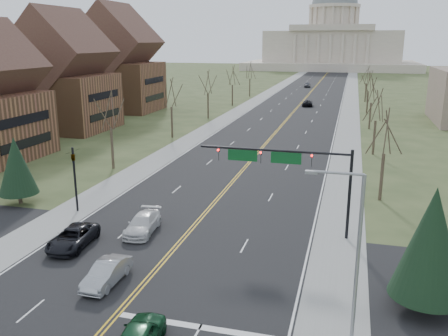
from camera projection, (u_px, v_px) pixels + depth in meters
The scene contains 32 objects.
ground at pixel (125, 305), 28.09m from camera, with size 600.00×600.00×0.00m, color #394824.
road at pixel (306, 97), 130.65m from camera, with size 20.00×380.00×0.01m, color black.
cross_road at pixel (163, 261), 33.68m from camera, with size 120.00×14.00×0.01m, color black.
sidewalk_left at pixel (263, 96), 133.66m from camera, with size 4.00×380.00×0.03m, color gray.
sidewalk_right at pixel (351, 99), 127.64m from camera, with size 4.00×380.00×0.03m, color gray.
center_line at pixel (306, 97), 130.65m from camera, with size 0.42×380.00×0.01m, color gold.
edge_line_left at pixel (271, 96), 133.11m from camera, with size 0.15×380.00×0.01m, color silver.
edge_line_right at pixel (343, 98), 128.19m from camera, with size 0.15×380.00×0.01m, color silver.
stop_bar at pixel (200, 327), 25.90m from camera, with size 9.50×0.50×0.01m, color silver.
capitol at pixel (332, 42), 257.41m from camera, with size 90.00×60.00×50.00m.
signal_mast at pixel (285, 164), 37.31m from camera, with size 12.12×0.44×7.20m.
signal_left at pixel (74, 172), 42.59m from camera, with size 0.32×0.36×6.00m.
street_light at pixel (353, 247), 23.54m from camera, with size 2.90×0.25×9.07m.
tree_r_0 at pixel (385, 135), 44.88m from camera, with size 3.74×3.74×8.50m.
tree_l_0 at pixel (110, 112), 56.27m from camera, with size 3.96×3.96×9.00m.
tree_r_1 at pixel (377, 107), 63.52m from camera, with size 3.74×3.74×8.50m.
tree_l_1 at pixel (171, 94), 74.92m from camera, with size 3.96×3.96×9.00m.
tree_r_2 at pixel (372, 92), 82.17m from camera, with size 3.74×3.74×8.50m.
tree_l_2 at pixel (208, 84), 93.57m from camera, with size 3.96×3.96×9.00m.
tree_r_3 at pixel (369, 82), 100.82m from camera, with size 3.74×3.74×8.50m.
tree_l_3 at pixel (232, 76), 112.22m from camera, with size 3.96×3.96×9.00m.
tree_r_4 at pixel (367, 76), 119.47m from camera, with size 3.74×3.74×8.50m.
tree_l_4 at pixel (250, 71), 130.87m from camera, with size 3.96×3.96×9.00m.
conifer_r at pixel (431, 243), 26.45m from camera, with size 4.20×4.20×7.50m.
conifer_l at pixel (16, 166), 44.68m from camera, with size 3.64×3.64×6.50m.
bldg_left_mid at pixel (64, 80), 81.51m from camera, with size 15.10×14.28×20.75m.
bldg_left_far at pixel (118, 67), 104.13m from camera, with size 17.10×14.28×23.25m.
car_sb_inner_lead at pixel (107, 273), 30.39m from camera, with size 1.54×4.41×1.45m, color #999CA0.
car_sb_outer_lead at pixel (73, 238), 35.85m from camera, with size 2.42×5.24×1.46m, color black.
car_sb_inner_second at pixel (143, 224), 38.53m from camera, with size 2.06×5.08×1.47m, color silver.
car_far_nb at pixel (307, 103), 113.18m from camera, with size 2.36×5.11×1.42m, color black.
car_far_sb at pixel (307, 85), 158.27m from camera, with size 1.98×4.91×1.67m, color #4F5156.
Camera 1 is at (12.16, -22.62, 15.17)m, focal length 38.00 mm.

